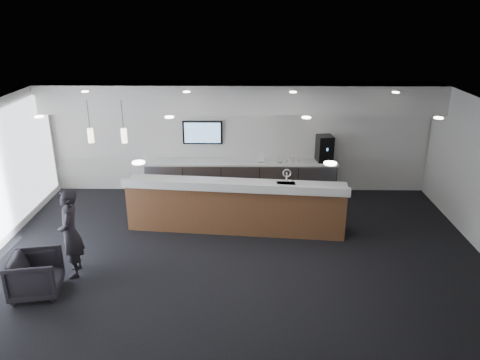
{
  "coord_description": "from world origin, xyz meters",
  "views": [
    {
      "loc": [
        0.15,
        -8.03,
        4.84
      ],
      "look_at": [
        0.02,
        1.3,
        1.3
      ],
      "focal_mm": 35.0,
      "sensor_mm": 36.0,
      "label": 1
    }
  ],
  "objects_px": {
    "service_counter": "(235,206)",
    "coffee_machine": "(325,148)",
    "lounge_guest": "(70,233)",
    "armchair": "(36,275)"
  },
  "relations": [
    {
      "from": "coffee_machine",
      "to": "lounge_guest",
      "type": "xyz_separation_m",
      "value": [
        -5.29,
        -4.05,
        -0.42
      ]
    },
    {
      "from": "service_counter",
      "to": "coffee_machine",
      "type": "relative_size",
      "value": 7.29
    },
    {
      "from": "coffee_machine",
      "to": "lounge_guest",
      "type": "distance_m",
      "value": 6.68
    },
    {
      "from": "armchair",
      "to": "coffee_machine",
      "type": "bearing_deg",
      "value": -61.18
    },
    {
      "from": "coffee_machine",
      "to": "armchair",
      "type": "xyz_separation_m",
      "value": [
        -5.73,
        -4.7,
        -0.91
      ]
    },
    {
      "from": "coffee_machine",
      "to": "lounge_guest",
      "type": "height_order",
      "value": "lounge_guest"
    },
    {
      "from": "lounge_guest",
      "to": "service_counter",
      "type": "bearing_deg",
      "value": 109.36
    },
    {
      "from": "service_counter",
      "to": "coffee_machine",
      "type": "height_order",
      "value": "coffee_machine"
    },
    {
      "from": "coffee_machine",
      "to": "service_counter",
      "type": "bearing_deg",
      "value": -144.45
    },
    {
      "from": "armchair",
      "to": "lounge_guest",
      "type": "relative_size",
      "value": 0.49
    }
  ]
}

